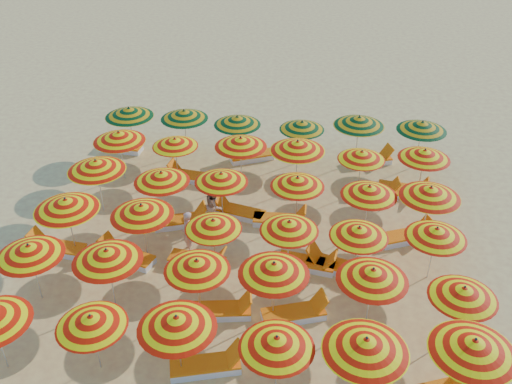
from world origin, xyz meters
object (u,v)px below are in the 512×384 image
umbrella_12 (66,204)px  umbrella_30 (129,112)px  umbrella_13 (142,210)px  lounger_13 (191,177)px  umbrella_9 (274,268)px  umbrella_23 (430,192)px  umbrella_2 (177,322)px  umbrella_6 (29,250)px  umbrella_5 (474,346)px  lounger_3 (295,314)px  umbrella_19 (161,177)px  lounger_11 (280,220)px  lounger_0 (207,365)px  umbrella_11 (464,293)px  umbrella_24 (119,137)px  lounger_18 (370,160)px  umbrella_26 (241,142)px  umbrella_29 (425,154)px  lounger_9 (182,221)px  lounger_5 (126,256)px  umbrella_20 (221,178)px  umbrella_15 (289,226)px  umbrella_17 (436,233)px  umbrella_18 (96,165)px  lounger_4 (57,248)px  umbrella_21 (298,182)px  umbrella_34 (359,121)px  lounger_12 (406,236)px  beachgoer_a (187,232)px  umbrella_1 (91,321)px  umbrella_32 (237,121)px  lounger_16 (122,147)px  lounger_2 (221,311)px  umbrella_14 (213,224)px  lounger_17 (251,157)px  beachgoer_b (214,205)px  umbrella_35 (422,126)px  umbrella_3 (277,342)px  umbrella_27 (298,146)px  lounger_14 (375,192)px  umbrella_7 (107,255)px  lounger_8 (334,265)px  umbrella_8 (197,265)px  umbrella_33 (302,125)px  umbrella_22 (369,191)px  umbrella_10 (373,275)px  umbrella_28 (362,155)px  lounger_10 (239,212)px

umbrella_12 → umbrella_30: umbrella_12 is taller
umbrella_13 → lounger_13: 4.87m
umbrella_9 → umbrella_23: bearing=42.7°
umbrella_2 → umbrella_6: size_ratio=1.04×
umbrella_5 → lounger_3: size_ratio=1.31×
umbrella_19 → lounger_11: size_ratio=1.18×
umbrella_13 → lounger_0: umbrella_13 is taller
umbrella_11 → umbrella_24: size_ratio=0.93×
lounger_18 → umbrella_26: bearing=-175.8°
umbrella_29 → lounger_9: 8.59m
umbrella_13 → lounger_5: 1.72m
umbrella_12 → umbrella_20: size_ratio=1.08×
umbrella_15 → umbrella_2: bearing=-118.5°
umbrella_15 → umbrella_17: 4.11m
umbrella_11 → umbrella_26: (-6.48, 6.79, 0.16)m
umbrella_18 → lounger_0: bearing=-52.3°
umbrella_18 → lounger_4: size_ratio=1.42×
umbrella_21 → lounger_11: 1.56m
umbrella_34 → lounger_12: umbrella_34 is taller
umbrella_15 → beachgoer_a: umbrella_15 is taller
umbrella_11 → umbrella_23: bearing=93.5°
umbrella_1 → umbrella_32: bearing=80.3°
umbrella_5 → umbrella_2: bearing=-179.8°
lounger_0 → lounger_16: 11.89m
lounger_2 → umbrella_23: bearing=26.1°
umbrella_15 → umbrella_30: (-6.73, 6.48, 0.17)m
umbrella_14 → umbrella_32: 6.55m
lounger_16 → lounger_17: same height
beachgoer_b → beachgoer_a: size_ratio=1.04×
umbrella_35 → umbrella_17: bearing=-93.3°
umbrella_23 → umbrella_11: bearing=-86.5°
umbrella_20 → lounger_0: umbrella_20 is taller
umbrella_3 → umbrella_27: (-0.08, 8.80, 0.20)m
umbrella_32 → lounger_14: umbrella_32 is taller
umbrella_7 → lounger_8: umbrella_7 is taller
umbrella_27 → lounger_3: size_ratio=1.21×
umbrella_8 → umbrella_24: size_ratio=1.04×
umbrella_17 → lounger_16: 13.09m
umbrella_7 → umbrella_32: 8.76m
umbrella_1 → umbrella_26: 9.06m
umbrella_8 → umbrella_14: (0.07, 1.92, -0.08)m
umbrella_18 → umbrella_33: bearing=32.4°
umbrella_23 → umbrella_27: umbrella_27 is taller
umbrella_22 → umbrella_23: (1.83, -0.04, 0.12)m
umbrella_27 → umbrella_23: bearing=-29.8°
umbrella_10 → umbrella_33: umbrella_10 is taller
umbrella_28 → beachgoer_a: bearing=-143.4°
umbrella_34 → lounger_10: size_ratio=1.27×
lounger_0 → lounger_11: same height
umbrella_18 → lounger_10: 4.95m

